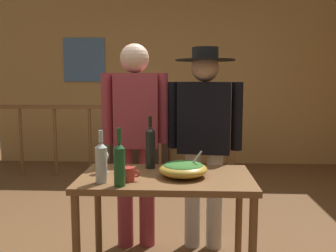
{
  "coord_description": "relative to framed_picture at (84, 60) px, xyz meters",
  "views": [
    {
      "loc": [
        0.24,
        -2.98,
        1.4
      ],
      "look_at": [
        0.12,
        -0.24,
        1.05
      ],
      "focal_mm": 40.75,
      "sensor_mm": 36.0,
      "label": 1
    }
  ],
  "objects": [
    {
      "name": "framed_picture",
      "position": [
        0.0,
        0.0,
        0.0
      ],
      "size": [
        0.67,
        0.03,
        0.7
      ],
      "primitive_type": "cube",
      "color": "#4F7AAE"
    },
    {
      "name": "wine_bottle_clear",
      "position": [
        1.12,
        -3.92,
        -0.79
      ],
      "size": [
        0.07,
        0.07,
        0.32
      ],
      "color": "silver",
      "rests_on": "serving_table"
    },
    {
      "name": "wine_glass",
      "position": [
        1.08,
        -3.67,
        -0.82
      ],
      "size": [
        0.07,
        0.07,
        0.15
      ],
      "color": "silver",
      "rests_on": "serving_table"
    },
    {
      "name": "salad_bowl",
      "position": [
        1.62,
        -3.76,
        -0.87
      ],
      "size": [
        0.32,
        0.32,
        0.17
      ],
      "color": "gold",
      "rests_on": "serving_table"
    },
    {
      "name": "flat_screen_tv",
      "position": [
        0.93,
        -0.32,
        -0.98
      ],
      "size": [
        0.47,
        0.12,
        0.36
      ],
      "color": "black",
      "rests_on": "tv_console"
    },
    {
      "name": "serving_table",
      "position": [
        1.51,
        -3.74,
        -1.02
      ],
      "size": [
        1.13,
        0.66,
        0.76
      ],
      "color": "brown",
      "rests_on": "ground_plane"
    },
    {
      "name": "tv_console",
      "position": [
        0.93,
        -0.29,
        -1.44
      ],
      "size": [
        0.9,
        0.4,
        0.49
      ],
      "primitive_type": "cube",
      "color": "#38281E",
      "rests_on": "ground_plane"
    },
    {
      "name": "stair_railing",
      "position": [
        1.02,
        -0.88,
        -1.02
      ],
      "size": [
        3.59,
        0.1,
        1.06
      ],
      "color": "brown",
      "rests_on": "ground_plane"
    },
    {
      "name": "ground_plane",
      "position": [
        1.39,
        -3.19,
        -1.68
      ],
      "size": [
        8.45,
        8.45,
        0.0
      ],
      "primitive_type": "plane",
      "color": "brown"
    },
    {
      "name": "person_standing_right",
      "position": [
        1.79,
        -3.13,
        -0.7
      ],
      "size": [
        0.6,
        0.47,
        1.64
      ],
      "rotation": [
        0.0,
        0.0,
        3.0
      ],
      "color": "beige",
      "rests_on": "ground_plane"
    },
    {
      "name": "wine_bottle_green",
      "position": [
        1.25,
        -3.98,
        -0.79
      ],
      "size": [
        0.07,
        0.07,
        0.35
      ],
      "color": "#1E5628",
      "rests_on": "serving_table"
    },
    {
      "name": "wine_bottle_dark",
      "position": [
        1.39,
        -3.53,
        -0.77
      ],
      "size": [
        0.07,
        0.07,
        0.37
      ],
      "color": "black",
      "rests_on": "serving_table"
    },
    {
      "name": "mug_red",
      "position": [
        1.28,
        -3.88,
        -0.88
      ],
      "size": [
        0.12,
        0.09,
        0.09
      ],
      "color": "#B7332D",
      "rests_on": "serving_table"
    },
    {
      "name": "person_standing_left",
      "position": [
        1.23,
        -3.13,
        -0.7
      ],
      "size": [
        0.53,
        0.27,
        1.67
      ],
      "rotation": [
        0.0,
        0.0,
        3.29
      ],
      "color": "#9E3842",
      "rests_on": "ground_plane"
    },
    {
      "name": "back_wall",
      "position": [
        1.39,
        0.06,
        -0.25
      ],
      "size": [
        5.71,
        0.1,
        2.86
      ],
      "primitive_type": "cube",
      "color": "tan",
      "rests_on": "ground_plane"
    }
  ]
}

